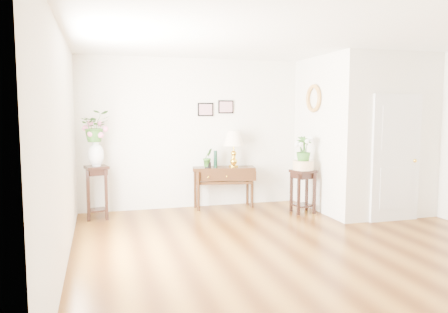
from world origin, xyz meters
name	(u,v)px	position (x,y,z in m)	size (l,w,h in m)	color
floor	(299,245)	(0.00, 0.00, 0.00)	(6.00, 5.50, 0.02)	brown
ceiling	(303,36)	(0.00, 0.00, 2.80)	(6.00, 5.50, 0.02)	white
wall_back	(238,133)	(0.00, 2.75, 1.40)	(6.00, 0.02, 2.80)	white
wall_left	(62,148)	(-3.00, 0.00, 1.40)	(0.02, 5.50, 2.80)	white
partition	(362,134)	(2.10, 1.77, 1.40)	(1.80, 1.95, 2.80)	white
door	(396,158)	(2.10, 0.78, 1.05)	(0.90, 0.05, 2.10)	silver
art_print_left	(205,110)	(-0.65, 2.73, 1.85)	(0.30, 0.02, 0.25)	black
art_print_right	(226,107)	(-0.25, 2.73, 1.90)	(0.30, 0.02, 0.25)	black
wall_ornament	(313,98)	(1.16, 1.90, 2.05)	(0.51, 0.51, 0.07)	tan
console_table	(224,187)	(-0.36, 2.51, 0.39)	(1.16, 0.39, 0.77)	#3C2211
table_lamp	(234,148)	(-0.16, 2.51, 1.12)	(0.39, 0.39, 0.68)	gold
green_vase	(215,158)	(-0.52, 2.51, 0.94)	(0.07, 0.07, 0.32)	black
potted_plant	(208,159)	(-0.66, 2.51, 0.94)	(0.19, 0.15, 0.34)	#2B5D1D
plant_stand_a	(97,192)	(-2.65, 2.28, 0.45)	(0.35, 0.35, 0.90)	black
porcelain_vase	(96,153)	(-2.65, 2.28, 1.13)	(0.26, 0.26, 0.46)	white
lily_arrangement	(95,126)	(-2.65, 2.28, 1.57)	(0.47, 0.41, 0.53)	#2B5D1D
plant_stand_b	(303,191)	(0.90, 1.72, 0.39)	(0.37, 0.37, 0.78)	black
ceramic_bowl	(303,165)	(0.90, 1.72, 0.86)	(0.37, 0.37, 0.16)	beige
narcissus	(304,150)	(0.90, 1.72, 1.14)	(0.27, 0.27, 0.48)	#2B5D1D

